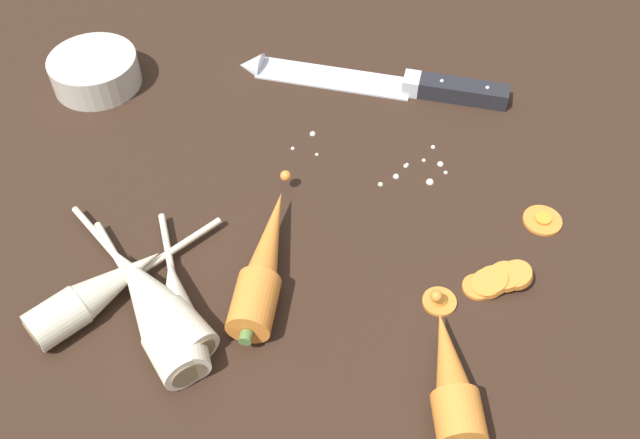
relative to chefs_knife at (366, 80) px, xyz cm
name	(u,v)px	position (x,y,z in cm)	size (l,w,h in cm)	color
ground_plane	(321,226)	(-4.83, -22.25, -2.65)	(120.00, 90.00, 4.00)	#332116
chefs_knife	(366,80)	(0.00, 0.00, 0.00)	(34.71, 9.87, 4.18)	silver
whole_carrot	(264,263)	(-10.03, -30.49, 1.45)	(5.81, 21.32, 4.20)	orange
whole_carrot_second	(452,379)	(7.27, -42.19, 1.45)	(5.16, 15.89, 4.20)	orange
parsnip_front	(155,298)	(-19.94, -34.93, 1.33)	(17.94, 18.41, 4.00)	beige
parsnip_mid_left	(153,319)	(-19.63, -37.21, 1.33)	(14.26, 18.57, 4.00)	beige
parsnip_mid_right	(98,292)	(-25.41, -34.55, 1.33)	(16.52, 16.57, 4.00)	beige
parsnip_back	(179,313)	(-17.42, -36.49, 1.33)	(8.33, 19.04, 4.00)	beige
carrot_slice_stack	(496,280)	(12.73, -30.74, 0.20)	(6.79, 3.87, 2.61)	orange
carrot_slice_stray_near	(440,300)	(7.12, -33.02, -0.29)	(3.31, 3.31, 0.70)	orange
carrot_slice_stray_mid	(543,219)	(18.80, -22.26, -0.29)	(4.11, 4.11, 0.70)	orange
prep_bowl	(95,70)	(-34.26, -1.45, 1.50)	(11.00, 11.00, 4.00)	beige
mince_crumbs	(399,164)	(3.74, -14.63, -0.31)	(18.09, 8.53, 0.88)	silver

